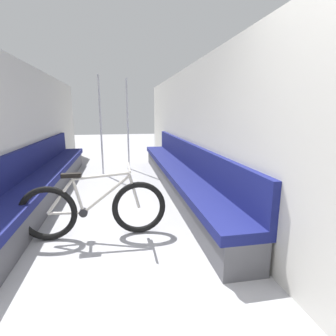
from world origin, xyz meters
The scene contains 7 objects.
wall_left centered at (-1.36, 3.14, 1.06)m, with size 0.10×9.47×2.12m, color beige.
wall_right centered at (1.36, 3.14, 1.06)m, with size 0.10×9.47×2.12m, color beige.
bench_seat_row_left centered at (-1.10, 3.29, 0.27)m, with size 0.48×5.26×0.83m.
bench_seat_row_right centered at (1.10, 3.29, 0.27)m, with size 0.48×5.26×0.83m.
bicycle centered at (-0.20, 1.71, 0.32)m, with size 1.56×0.46×0.78m.
grab_pole_near centered at (-0.27, 4.70, 1.02)m, with size 0.08×0.08×2.10m.
grab_pole_far centered at (0.32, 5.18, 1.02)m, with size 0.08×0.08×2.10m.
Camera 1 is at (0.09, -1.09, 1.36)m, focal length 28.00 mm.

